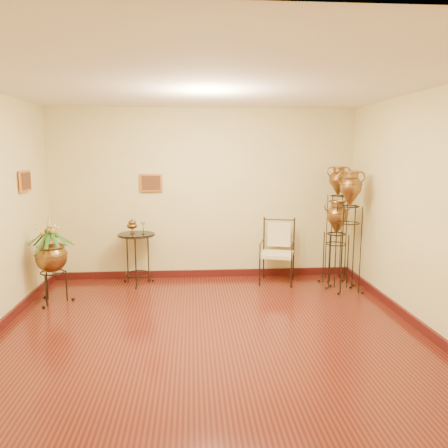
{
  "coord_description": "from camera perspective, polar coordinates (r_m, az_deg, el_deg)",
  "views": [
    {
      "loc": [
        -0.19,
        -4.69,
        2.09
      ],
      "look_at": [
        0.25,
        1.3,
        1.1
      ],
      "focal_mm": 35.0,
      "sensor_mm": 36.0,
      "label": 1
    }
  ],
  "objects": [
    {
      "name": "ground",
      "position": [
        5.14,
        -1.77,
        -14.64
      ],
      "size": [
        5.0,
        5.0,
        0.0
      ],
      "primitive_type": "plane",
      "color": "#592015",
      "rests_on": "ground"
    },
    {
      "name": "room_shell",
      "position": [
        4.72,
        -1.95,
        5.01
      ],
      "size": [
        5.02,
        5.02,
        2.81
      ],
      "color": "#CFC285",
      "rests_on": "ground"
    },
    {
      "name": "amphora_tall",
      "position": [
        7.32,
        14.5,
        0.21
      ],
      "size": [
        0.44,
        0.44,
        1.89
      ],
      "rotation": [
        0.0,
        0.0,
        -0.2
      ],
      "color": "black",
      "rests_on": "ground"
    },
    {
      "name": "amphora_mid",
      "position": [
        6.8,
        15.99,
        -0.82
      ],
      "size": [
        0.49,
        0.49,
        1.84
      ],
      "rotation": [
        0.0,
        0.0,
        -0.23
      ],
      "color": "black",
      "rests_on": "ground"
    },
    {
      "name": "amphora_short",
      "position": [
        7.07,
        14.43,
        -2.38
      ],
      "size": [
        0.55,
        0.55,
        1.38
      ],
      "rotation": [
        0.0,
        0.0,
        0.4
      ],
      "color": "black",
      "rests_on": "ground"
    },
    {
      "name": "planter_urn",
      "position": [
        6.51,
        -21.65,
        -3.57
      ],
      "size": [
        0.72,
        0.72,
        1.27
      ],
      "rotation": [
        0.0,
        0.0,
        0.06
      ],
      "color": "black",
      "rests_on": "ground"
    },
    {
      "name": "armchair",
      "position": [
        7.07,
        6.97,
        -3.63
      ],
      "size": [
        0.7,
        0.68,
        1.02
      ],
      "rotation": [
        0.0,
        0.0,
        -0.3
      ],
      "color": "black",
      "rests_on": "ground"
    },
    {
      "name": "side_table",
      "position": [
        7.1,
        -11.28,
        -4.36
      ],
      "size": [
        0.58,
        0.58,
        1.04
      ],
      "rotation": [
        0.0,
        0.0,
        0.03
      ],
      "color": "black",
      "rests_on": "ground"
    }
  ]
}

